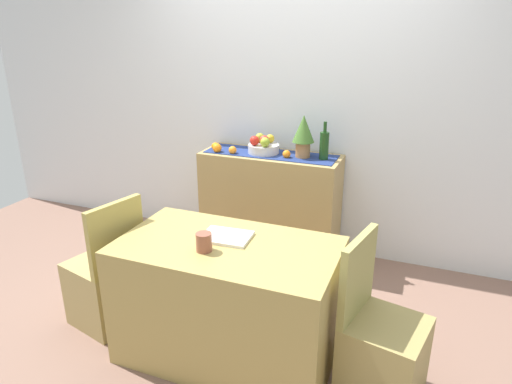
{
  "coord_description": "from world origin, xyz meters",
  "views": [
    {
      "loc": [
        1.11,
        -2.49,
        1.9
      ],
      "look_at": [
        -0.02,
        0.38,
        0.76
      ],
      "focal_mm": 31.76,
      "sensor_mm": 36.0,
      "label": 1
    }
  ],
  "objects_px": {
    "sideboard_console": "(270,205)",
    "open_book": "(226,237)",
    "chair_near_window": "(107,286)",
    "dining_table": "(228,300)",
    "chair_by_corner": "(381,352)",
    "wine_bottle": "(324,145)",
    "fruit_bowl": "(264,149)",
    "potted_plant": "(303,133)",
    "coffee_cup": "(204,242)"
  },
  "relations": [
    {
      "from": "sideboard_console",
      "to": "open_book",
      "type": "distance_m",
      "value": 1.31
    },
    {
      "from": "open_book",
      "to": "chair_near_window",
      "type": "relative_size",
      "value": 0.31
    },
    {
      "from": "dining_table",
      "to": "chair_by_corner",
      "type": "relative_size",
      "value": 1.39
    },
    {
      "from": "wine_bottle",
      "to": "chair_by_corner",
      "type": "height_order",
      "value": "wine_bottle"
    },
    {
      "from": "dining_table",
      "to": "chair_by_corner",
      "type": "xyz_separation_m",
      "value": [
        0.89,
        0.0,
        -0.1
      ]
    },
    {
      "from": "fruit_bowl",
      "to": "potted_plant",
      "type": "distance_m",
      "value": 0.37
    },
    {
      "from": "sideboard_console",
      "to": "dining_table",
      "type": "xyz_separation_m",
      "value": [
        0.22,
        -1.34,
        -0.08
      ]
    },
    {
      "from": "potted_plant",
      "to": "open_book",
      "type": "bearing_deg",
      "value": -94.11
    },
    {
      "from": "potted_plant",
      "to": "fruit_bowl",
      "type": "bearing_deg",
      "value": 180.0
    },
    {
      "from": "potted_plant",
      "to": "chair_by_corner",
      "type": "bearing_deg",
      "value": -57.86
    },
    {
      "from": "coffee_cup",
      "to": "chair_by_corner",
      "type": "distance_m",
      "value": 1.11
    },
    {
      "from": "open_book",
      "to": "potted_plant",
      "type": "bearing_deg",
      "value": 82.03
    },
    {
      "from": "sideboard_console",
      "to": "potted_plant",
      "type": "relative_size",
      "value": 3.38
    },
    {
      "from": "open_book",
      "to": "chair_by_corner",
      "type": "relative_size",
      "value": 0.31
    },
    {
      "from": "coffee_cup",
      "to": "sideboard_console",
      "type": "bearing_deg",
      "value": 95.39
    },
    {
      "from": "open_book",
      "to": "chair_near_window",
      "type": "bearing_deg",
      "value": -178.75
    },
    {
      "from": "sideboard_console",
      "to": "potted_plant",
      "type": "bearing_deg",
      "value": -0.0
    },
    {
      "from": "fruit_bowl",
      "to": "chair_by_corner",
      "type": "xyz_separation_m",
      "value": [
        1.17,
        -1.33,
        -0.68
      ]
    },
    {
      "from": "coffee_cup",
      "to": "chair_near_window",
      "type": "distance_m",
      "value": 0.97
    },
    {
      "from": "coffee_cup",
      "to": "chair_near_window",
      "type": "xyz_separation_m",
      "value": [
        -0.81,
        0.11,
        -0.53
      ]
    },
    {
      "from": "sideboard_console",
      "to": "chair_near_window",
      "type": "relative_size",
      "value": 1.29
    },
    {
      "from": "chair_near_window",
      "to": "coffee_cup",
      "type": "bearing_deg",
      "value": -7.71
    },
    {
      "from": "wine_bottle",
      "to": "coffee_cup",
      "type": "height_order",
      "value": "wine_bottle"
    },
    {
      "from": "wine_bottle",
      "to": "chair_near_window",
      "type": "distance_m",
      "value": 1.9
    },
    {
      "from": "potted_plant",
      "to": "open_book",
      "type": "xyz_separation_m",
      "value": [
        -0.09,
        -1.26,
        -0.35
      ]
    },
    {
      "from": "fruit_bowl",
      "to": "chair_near_window",
      "type": "bearing_deg",
      "value": -114.38
    },
    {
      "from": "sideboard_console",
      "to": "fruit_bowl",
      "type": "relative_size",
      "value": 4.52
    },
    {
      "from": "potted_plant",
      "to": "coffee_cup",
      "type": "bearing_deg",
      "value": -95.4
    },
    {
      "from": "wine_bottle",
      "to": "coffee_cup",
      "type": "relative_size",
      "value": 2.92
    },
    {
      "from": "potted_plant",
      "to": "wine_bottle",
      "type": "bearing_deg",
      "value": 0.0
    },
    {
      "from": "dining_table",
      "to": "open_book",
      "type": "xyz_separation_m",
      "value": [
        -0.04,
        0.07,
        0.38
      ]
    },
    {
      "from": "fruit_bowl",
      "to": "wine_bottle",
      "type": "height_order",
      "value": "wine_bottle"
    },
    {
      "from": "dining_table",
      "to": "open_book",
      "type": "height_order",
      "value": "open_book"
    },
    {
      "from": "sideboard_console",
      "to": "coffee_cup",
      "type": "height_order",
      "value": "sideboard_console"
    },
    {
      "from": "coffee_cup",
      "to": "chair_by_corner",
      "type": "xyz_separation_m",
      "value": [
        0.97,
        0.12,
        -0.53
      ]
    },
    {
      "from": "sideboard_console",
      "to": "coffee_cup",
      "type": "bearing_deg",
      "value": -84.61
    },
    {
      "from": "dining_table",
      "to": "sideboard_console",
      "type": "bearing_deg",
      "value": 99.39
    },
    {
      "from": "potted_plant",
      "to": "chair_near_window",
      "type": "xyz_separation_m",
      "value": [
        -0.94,
        -1.34,
        -0.83
      ]
    },
    {
      "from": "sideboard_console",
      "to": "chair_near_window",
      "type": "distance_m",
      "value": 1.51
    },
    {
      "from": "wine_bottle",
      "to": "potted_plant",
      "type": "bearing_deg",
      "value": -180.0
    },
    {
      "from": "sideboard_console",
      "to": "dining_table",
      "type": "distance_m",
      "value": 1.36
    },
    {
      "from": "potted_plant",
      "to": "chair_by_corner",
      "type": "xyz_separation_m",
      "value": [
        0.84,
        -1.33,
        -0.83
      ]
    },
    {
      "from": "chair_by_corner",
      "to": "potted_plant",
      "type": "bearing_deg",
      "value": 122.14
    },
    {
      "from": "dining_table",
      "to": "chair_by_corner",
      "type": "bearing_deg",
      "value": 0.22
    },
    {
      "from": "open_book",
      "to": "coffee_cup",
      "type": "bearing_deg",
      "value": -107.88
    },
    {
      "from": "dining_table",
      "to": "coffee_cup",
      "type": "distance_m",
      "value": 0.45
    },
    {
      "from": "dining_table",
      "to": "open_book",
      "type": "relative_size",
      "value": 4.47
    },
    {
      "from": "chair_near_window",
      "to": "dining_table",
      "type": "bearing_deg",
      "value": 0.26
    },
    {
      "from": "coffee_cup",
      "to": "chair_by_corner",
      "type": "bearing_deg",
      "value": 6.82
    },
    {
      "from": "wine_bottle",
      "to": "chair_by_corner",
      "type": "relative_size",
      "value": 0.34
    }
  ]
}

